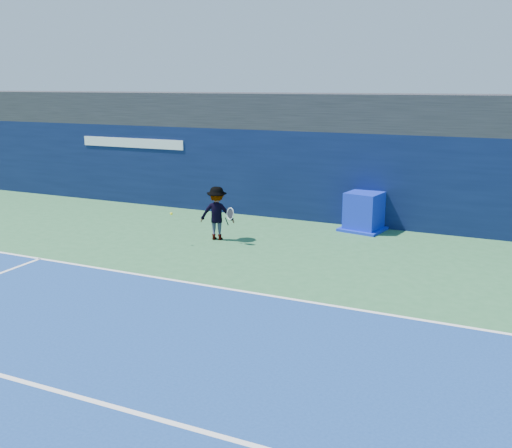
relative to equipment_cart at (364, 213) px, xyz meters
The scene contains 8 objects.
ground 9.81m from the equipment_cart, 102.22° to the right, with size 80.00×80.00×0.00m, color #2D653A.
baseline 6.92m from the equipment_cart, 107.50° to the right, with size 24.00×0.10×0.01m, color white.
service_line 11.77m from the equipment_cart, 100.16° to the right, with size 24.00×0.10×0.01m, color white.
stadium_band 4.16m from the equipment_cart, 137.16° to the left, with size 36.00×3.00×1.20m, color black.
back_wall_assembly 2.46m from the equipment_cart, 156.05° to the left, with size 36.00×1.03×3.00m.
equipment_cart is the anchor object (origin of this frame).
tennis_player 4.70m from the equipment_cart, 142.16° to the right, with size 1.31×0.84×1.59m.
tennis_ball 6.09m from the equipment_cart, 139.34° to the right, with size 0.08×0.08×0.08m.
Camera 1 is at (6.16, -7.83, 4.52)m, focal length 40.00 mm.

